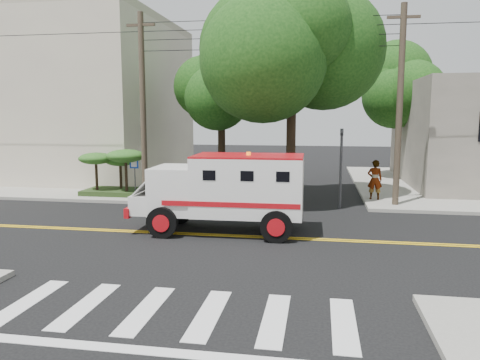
# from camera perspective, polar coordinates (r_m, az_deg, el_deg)

# --- Properties ---
(ground) EXTENTS (100.00, 100.00, 0.00)m
(ground) POSITION_cam_1_polar(r_m,az_deg,el_deg) (16.46, -0.57, -6.83)
(ground) COLOR black
(ground) RESTS_ON ground
(sidewalk_nw) EXTENTS (17.00, 17.00, 0.15)m
(sidewalk_nw) POSITION_cam_1_polar(r_m,az_deg,el_deg) (33.68, -19.44, 0.43)
(sidewalk_nw) COLOR gray
(sidewalk_nw) RESTS_ON ground
(building_left) EXTENTS (16.00, 14.00, 10.00)m
(building_left) POSITION_cam_1_polar(r_m,az_deg,el_deg) (35.74, -21.48, 8.90)
(building_left) COLOR beige
(building_left) RESTS_ON sidewalk_nw
(utility_pole_left) EXTENTS (0.28, 0.28, 9.00)m
(utility_pole_left) POSITION_cam_1_polar(r_m,az_deg,el_deg) (23.25, -11.74, 8.51)
(utility_pole_left) COLOR #382D23
(utility_pole_left) RESTS_ON ground
(utility_pole_right) EXTENTS (0.28, 0.28, 9.00)m
(utility_pole_right) POSITION_cam_1_polar(r_m,az_deg,el_deg) (22.14, 18.87, 8.29)
(utility_pole_right) COLOR #382D23
(utility_pole_right) RESTS_ON ground
(tree_main) EXTENTS (6.08, 5.70, 9.85)m
(tree_main) POSITION_cam_1_polar(r_m,az_deg,el_deg) (22.10, 7.53, 15.67)
(tree_main) COLOR black
(tree_main) RESTS_ON ground
(tree_left) EXTENTS (4.48, 4.20, 7.70)m
(tree_left) POSITION_cam_1_polar(r_m,az_deg,el_deg) (28.04, -1.73, 11.05)
(tree_left) COLOR black
(tree_left) RESTS_ON ground
(tree_right) EXTENTS (4.80, 4.50, 8.20)m
(tree_right) POSITION_cam_1_polar(r_m,az_deg,el_deg) (32.06, 20.83, 10.80)
(tree_right) COLOR black
(tree_right) RESTS_ON ground
(traffic_signal) EXTENTS (0.15, 0.18, 3.60)m
(traffic_signal) POSITION_cam_1_polar(r_m,az_deg,el_deg) (21.38, 12.22, 2.46)
(traffic_signal) COLOR #3F3F42
(traffic_signal) RESTS_ON ground
(accessibility_sign) EXTENTS (0.45, 0.10, 2.02)m
(accessibility_sign) POSITION_cam_1_polar(r_m,az_deg,el_deg) (23.80, -12.73, 0.90)
(accessibility_sign) COLOR #3F3F42
(accessibility_sign) RESTS_ON ground
(palm_planter) EXTENTS (3.52, 2.63, 2.36)m
(palm_planter) POSITION_cam_1_polar(r_m,az_deg,el_deg) (24.67, -15.01, 1.72)
(palm_planter) COLOR #1E3314
(palm_planter) RESTS_ON sidewalk_nw
(armored_truck) EXTENTS (6.19, 2.59, 2.80)m
(armored_truck) POSITION_cam_1_polar(r_m,az_deg,el_deg) (16.67, -1.67, -1.04)
(armored_truck) COLOR white
(armored_truck) RESTS_ON ground
(pedestrian_a) EXTENTS (0.71, 0.47, 1.92)m
(pedestrian_a) POSITION_cam_1_polar(r_m,az_deg,el_deg) (23.44, 16.10, 0.04)
(pedestrian_a) COLOR gray
(pedestrian_a) RESTS_ON sidewalk_ne
(pedestrian_b) EXTENTS (1.16, 1.14, 1.88)m
(pedestrian_b) POSITION_cam_1_polar(r_m,az_deg,el_deg) (25.12, 22.65, 0.21)
(pedestrian_b) COLOR gray
(pedestrian_b) RESTS_ON sidewalk_ne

